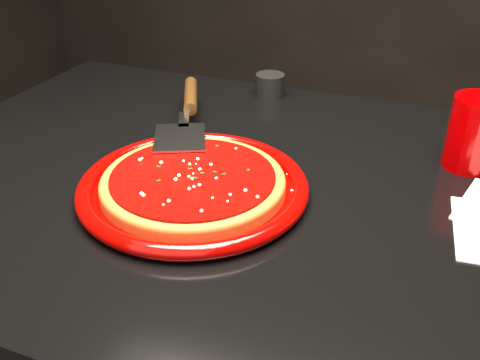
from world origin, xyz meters
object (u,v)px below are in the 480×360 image
object	(u,v)px
pizza_server	(187,112)
cup	(475,133)
table	(260,356)
plate	(193,187)
ramekin	(270,85)

from	to	relation	value
pizza_server	cup	distance (m)	0.47
cup	pizza_server	bearing A→B (deg)	-173.00
table	plate	distance (m)	0.40
table	cup	xyz separation A→B (m)	(0.28, 0.16, 0.43)
pizza_server	ramekin	bearing A→B (deg)	46.86
table	pizza_server	xyz separation A→B (m)	(-0.18, 0.11, 0.42)
plate	pizza_server	distance (m)	0.21
plate	pizza_server	size ratio (longest dim) A/B	0.96
pizza_server	ramekin	distance (m)	0.24
pizza_server	cup	xyz separation A→B (m)	(0.46, 0.06, 0.01)
cup	ramekin	size ratio (longest dim) A/B	1.91
plate	pizza_server	xyz separation A→B (m)	(-0.10, 0.18, 0.03)
table	ramekin	xyz separation A→B (m)	(-0.11, 0.34, 0.40)
table	cup	bearing A→B (deg)	30.21
table	plate	bearing A→B (deg)	-138.95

